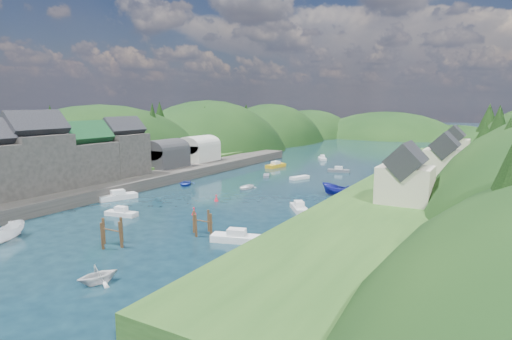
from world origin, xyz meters
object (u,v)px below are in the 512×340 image
Objects in this scene: piling_cluster_near at (112,235)px; piling_cluster_far at (202,225)px; channel_buoy_far at (216,198)px; channel_buoy_near at (194,211)px.

piling_cluster_near is 10.56m from piling_cluster_far.
piling_cluster_near is 3.28× the size of channel_buoy_far.
channel_buoy_far is (-2.19, 8.70, 0.00)m from channel_buoy_near.
channel_buoy_near and channel_buoy_far have the same top height.
channel_buoy_far is at bearing 104.14° from channel_buoy_near.
piling_cluster_near is 1.08× the size of piling_cluster_far.
piling_cluster_far reaches higher than channel_buoy_near.
channel_buoy_far is at bearing 119.75° from piling_cluster_far.
channel_buoy_near is 1.00× the size of channel_buoy_far.
channel_buoy_near is (-0.50, 15.37, -0.76)m from piling_cluster_near.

